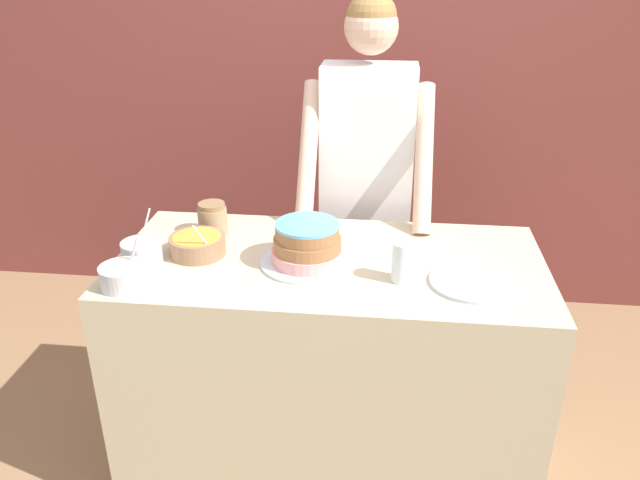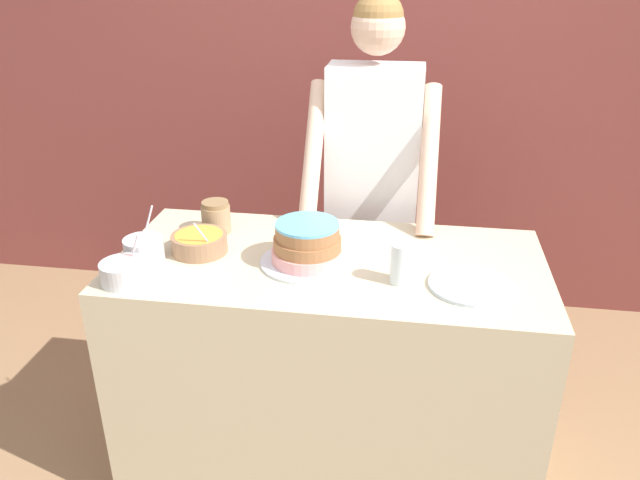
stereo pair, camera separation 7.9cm
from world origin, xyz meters
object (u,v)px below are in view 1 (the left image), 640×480
stoneware_jar (212,219)px  drinking_glass (402,262)px  person_baker (367,164)px  frosting_bowl_pink (123,275)px  cake (307,246)px  frosting_bowl_orange (198,244)px  frosting_bowl_white (142,252)px  ceramic_plate (471,282)px

stoneware_jar → drinking_glass: bearing=-22.7°
person_baker → stoneware_jar: person_baker is taller
drinking_glass → frosting_bowl_pink: bearing=-171.2°
cake → frosting_bowl_pink: (-0.56, -0.22, -0.03)m
person_baker → frosting_bowl_orange: (-0.56, -0.58, -0.12)m
person_baker → stoneware_jar: bearing=-143.7°
person_baker → drinking_glass: person_baker is taller
drinking_glass → cake: bearing=164.3°
frosting_bowl_white → ceramic_plate: frosting_bowl_white is taller
person_baker → stoneware_jar: size_ratio=14.21×
drinking_glass → person_baker: bearing=101.8°
frosting_bowl_orange → stoneware_jar: size_ratio=1.60×
ceramic_plate → frosting_bowl_orange: bearing=173.0°
cake → stoneware_jar: size_ratio=2.64×
cake → stoneware_jar: cake is taller
person_baker → cake: person_baker is taller
person_baker → frosting_bowl_orange: bearing=-134.0°
cake → stoneware_jar: bearing=152.0°
person_baker → ceramic_plate: (0.37, -0.70, -0.16)m
cake → drinking_glass: 0.33m
frosting_bowl_white → drinking_glass: size_ratio=1.37×
cake → frosting_bowl_white: 0.56m
frosting_bowl_pink → ceramic_plate: 1.11m
drinking_glass → frosting_bowl_white: bearing=178.6°
person_baker → frosting_bowl_white: (-0.73, -0.68, -0.12)m
frosting_bowl_orange → stoneware_jar: 0.18m
person_baker → stoneware_jar: 0.70m
frosting_bowl_white → ceramic_plate: 1.10m
frosting_bowl_orange → frosting_bowl_pink: size_ratio=1.24×
drinking_glass → ceramic_plate: drinking_glass is taller
frosting_bowl_orange → ceramic_plate: size_ratio=0.73×
frosting_bowl_white → ceramic_plate: size_ratio=0.69×
frosting_bowl_orange → frosting_bowl_pink: frosting_bowl_pink is taller
ceramic_plate → stoneware_jar: 0.97m
person_baker → drinking_glass: bearing=-78.2°
frosting_bowl_pink → drinking_glass: size_ratio=1.16×
drinking_glass → stoneware_jar: size_ratio=1.11×
cake → drinking_glass: size_ratio=2.37×
cake → frosting_bowl_pink: bearing=-158.1°
cake → drinking_glass: (0.32, -0.09, 0.00)m
person_baker → stoneware_jar: (-0.56, -0.41, -0.10)m
frosting_bowl_orange → ceramic_plate: 0.94m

